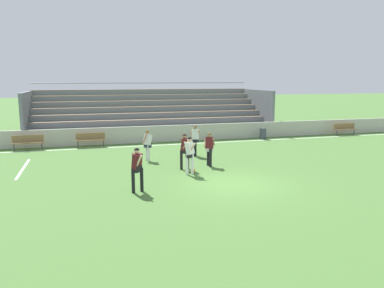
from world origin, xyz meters
name	(u,v)px	position (x,y,z in m)	size (l,w,h in m)	color
ground_plane	(235,185)	(0.00, 0.00, 0.00)	(160.00, 160.00, 0.00)	#477033
field_line_sideline	(177,144)	(0.00, 10.02, 0.00)	(44.00, 0.12, 0.01)	white
field_line_penalty_mark	(23,168)	(-8.71, 5.44, 0.00)	(0.12, 4.40, 0.01)	white
sideline_wall	(173,133)	(0.00, 11.27, 0.56)	(48.00, 0.16, 1.12)	#BCB7AD
bleacher_stand	(151,112)	(-0.78, 15.01, 1.74)	(17.85, 6.07, 3.93)	#897051
bench_far_left	(91,139)	(-5.46, 10.51, 0.55)	(1.80, 0.40, 0.90)	olive
bench_centre_sideline	(28,141)	(-9.11, 10.51, 0.55)	(1.80, 0.40, 0.90)	olive
bench_far_right	(345,128)	(13.29, 10.51, 0.55)	(1.80, 0.40, 0.90)	olive
trash_bin	(263,133)	(6.44, 10.53, 0.39)	(0.46, 0.46, 0.79)	#3D424C
player_dark_overlapping	(185,148)	(-1.28, 3.18, 1.02)	(0.46, 0.68, 1.71)	black
player_white_wide_right	(190,152)	(-1.31, 2.18, 1.02)	(0.50, 0.66, 1.71)	white
player_white_dropping_back	(148,143)	(-2.66, 5.56, 0.96)	(0.65, 0.54, 1.63)	white
player_dark_pressing_high	(137,166)	(-3.95, 0.09, 1.02)	(0.47, 0.68, 1.71)	black
player_white_deep_cover	(195,138)	(0.08, 6.03, 1.03)	(0.50, 0.45, 1.73)	black
player_dark_trailing_run	(209,146)	(0.04, 3.45, 1.00)	(0.68, 0.48, 1.67)	black
soccer_ball	(193,171)	(-1.12, 2.35, 0.11)	(0.22, 0.22, 0.22)	orange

